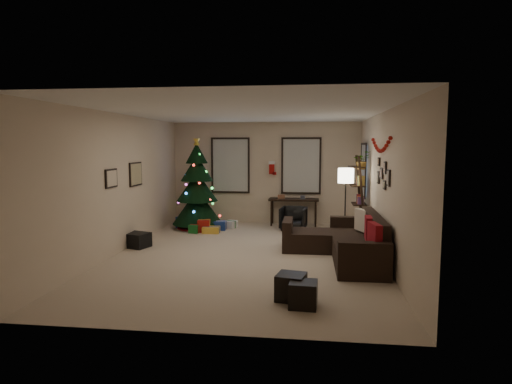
# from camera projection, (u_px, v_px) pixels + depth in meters

# --- Properties ---
(floor) EXTENTS (7.00, 7.00, 0.00)m
(floor) POSITION_uv_depth(u_px,v_px,m) (247.00, 255.00, 8.22)
(floor) COLOR #C3AC93
(floor) RESTS_ON ground
(ceiling) EXTENTS (7.00, 7.00, 0.00)m
(ceiling) POSITION_uv_depth(u_px,v_px,m) (247.00, 112.00, 7.93)
(ceiling) COLOR white
(ceiling) RESTS_ON floor
(wall_back) EXTENTS (5.00, 0.00, 5.00)m
(wall_back) POSITION_uv_depth(u_px,v_px,m) (266.00, 173.00, 11.53)
(wall_back) COLOR beige
(wall_back) RESTS_ON floor
(wall_front) EXTENTS (5.00, 0.00, 5.00)m
(wall_front) POSITION_uv_depth(u_px,v_px,m) (200.00, 214.00, 4.62)
(wall_front) COLOR beige
(wall_front) RESTS_ON floor
(wall_left) EXTENTS (0.00, 7.00, 7.00)m
(wall_left) POSITION_uv_depth(u_px,v_px,m) (120.00, 183.00, 8.38)
(wall_left) COLOR beige
(wall_left) RESTS_ON floor
(wall_right) EXTENTS (0.00, 7.00, 7.00)m
(wall_right) POSITION_uv_depth(u_px,v_px,m) (383.00, 186.00, 7.77)
(wall_right) COLOR beige
(wall_right) RESTS_ON floor
(window_back_left) EXTENTS (1.05, 0.06, 1.50)m
(window_back_left) POSITION_uv_depth(u_px,v_px,m) (230.00, 165.00, 11.60)
(window_back_left) COLOR #728CB2
(window_back_left) RESTS_ON wall_back
(window_back_right) EXTENTS (1.05, 0.06, 1.50)m
(window_back_right) POSITION_uv_depth(u_px,v_px,m) (301.00, 166.00, 11.36)
(window_back_right) COLOR #728CB2
(window_back_right) RESTS_ON wall_back
(window_right_wall) EXTENTS (0.06, 0.90, 1.30)m
(window_right_wall) POSITION_uv_depth(u_px,v_px,m) (364.00, 170.00, 10.28)
(window_right_wall) COLOR #728CB2
(window_right_wall) RESTS_ON wall_right
(christmas_tree) EXTENTS (1.26, 1.26, 2.34)m
(christmas_tree) POSITION_uv_depth(u_px,v_px,m) (197.00, 190.00, 10.81)
(christmas_tree) COLOR black
(christmas_tree) RESTS_ON floor
(presents) EXTENTS (1.50, 1.01, 0.30)m
(presents) POSITION_uv_depth(u_px,v_px,m) (207.00, 226.00, 10.60)
(presents) COLOR navy
(presents) RESTS_ON floor
(sofa) EXTENTS (1.78, 2.60, 0.84)m
(sofa) POSITION_uv_depth(u_px,v_px,m) (346.00, 243.00, 8.00)
(sofa) COLOR black
(sofa) RESTS_ON floor
(pillow_red_a) EXTENTS (0.19, 0.44, 0.43)m
(pillow_red_a) POSITION_uv_depth(u_px,v_px,m) (375.00, 237.00, 6.84)
(pillow_red_a) COLOR maroon
(pillow_red_a) RESTS_ON sofa
(pillow_red_b) EXTENTS (0.13, 0.42, 0.41)m
(pillow_red_b) POSITION_uv_depth(u_px,v_px,m) (368.00, 228.00, 7.54)
(pillow_red_b) COLOR maroon
(pillow_red_b) RESTS_ON sofa
(pillow_cream) EXTENTS (0.27, 0.43, 0.42)m
(pillow_cream) POSITION_uv_depth(u_px,v_px,m) (362.00, 220.00, 8.41)
(pillow_cream) COLOR beige
(pillow_cream) RESTS_ON sofa
(ottoman_near) EXTENTS (0.44, 0.44, 0.36)m
(ottoman_near) POSITION_uv_depth(u_px,v_px,m) (291.00, 287.00, 5.82)
(ottoman_near) COLOR black
(ottoman_near) RESTS_ON floor
(ottoman_far) EXTENTS (0.38, 0.38, 0.34)m
(ottoman_far) POSITION_uv_depth(u_px,v_px,m) (303.00, 294.00, 5.56)
(ottoman_far) COLOR black
(ottoman_far) RESTS_ON floor
(desk) EXTENTS (1.30, 0.46, 0.70)m
(desk) POSITION_uv_depth(u_px,v_px,m) (294.00, 202.00, 11.24)
(desk) COLOR black
(desk) RESTS_ON floor
(desk_chair) EXTENTS (0.63, 0.60, 0.58)m
(desk_chair) POSITION_uv_depth(u_px,v_px,m) (293.00, 218.00, 10.63)
(desk_chair) COLOR black
(desk_chair) RESTS_ON floor
(bookshelf) EXTENTS (0.30, 0.55, 1.87)m
(bookshelf) POSITION_uv_depth(u_px,v_px,m) (360.00, 198.00, 9.63)
(bookshelf) COLOR black
(bookshelf) RESTS_ON floor
(potted_plant) EXTENTS (0.62, 0.61, 0.52)m
(potted_plant) POSITION_uv_depth(u_px,v_px,m) (362.00, 158.00, 9.38)
(potted_plant) COLOR #4C4C4C
(potted_plant) RESTS_ON bookshelf
(floor_lamp) EXTENTS (0.34, 0.34, 1.60)m
(floor_lamp) POSITION_uv_depth(u_px,v_px,m) (346.00, 180.00, 9.25)
(floor_lamp) COLOR black
(floor_lamp) RESTS_ON floor
(art_map) EXTENTS (0.04, 0.60, 0.50)m
(art_map) POSITION_uv_depth(u_px,v_px,m) (136.00, 174.00, 9.07)
(art_map) COLOR black
(art_map) RESTS_ON wall_left
(art_abstract) EXTENTS (0.04, 0.45, 0.35)m
(art_abstract) POSITION_uv_depth(u_px,v_px,m) (111.00, 178.00, 7.95)
(art_abstract) COLOR black
(art_abstract) RESTS_ON wall_left
(gallery) EXTENTS (0.03, 1.25, 0.54)m
(gallery) POSITION_uv_depth(u_px,v_px,m) (383.00, 174.00, 7.68)
(gallery) COLOR black
(gallery) RESTS_ON wall_right
(garland) EXTENTS (0.08, 1.90, 0.30)m
(garland) POSITION_uv_depth(u_px,v_px,m) (381.00, 145.00, 7.83)
(garland) COLOR #A5140C
(garland) RESTS_ON wall_right
(stocking_left) EXTENTS (0.20, 0.05, 0.36)m
(stocking_left) POSITION_uv_depth(u_px,v_px,m) (261.00, 166.00, 11.62)
(stocking_left) COLOR #990F0C
(stocking_left) RESTS_ON wall_back
(stocking_right) EXTENTS (0.20, 0.05, 0.36)m
(stocking_right) POSITION_uv_depth(u_px,v_px,m) (272.00, 168.00, 11.34)
(stocking_right) COLOR #990F0C
(stocking_right) RESTS_ON wall_back
(storage_bin) EXTENTS (0.69, 0.57, 0.30)m
(storage_bin) POSITION_uv_depth(u_px,v_px,m) (135.00, 240.00, 8.86)
(storage_bin) COLOR black
(storage_bin) RESTS_ON floor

